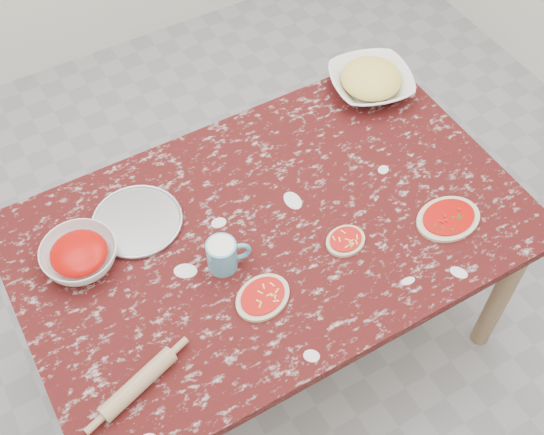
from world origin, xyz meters
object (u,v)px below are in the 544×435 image
(rolling_pin, at_px, (138,384))
(pizza_tray, at_px, (137,222))
(sauce_bowl, at_px, (80,256))
(worktable, at_px, (272,242))
(cheese_bowl, at_px, (370,83))
(flour_mug, at_px, (223,255))

(rolling_pin, bearing_deg, pizza_tray, 67.27)
(pizza_tray, height_order, sauce_bowl, sauce_bowl)
(worktable, height_order, cheese_bowl, cheese_bowl)
(flour_mug, relative_size, rolling_pin, 0.56)
(sauce_bowl, height_order, rolling_pin, sauce_bowl)
(cheese_bowl, bearing_deg, rolling_pin, -151.63)
(pizza_tray, height_order, rolling_pin, rolling_pin)
(worktable, bearing_deg, pizza_tray, 147.88)
(flour_mug, xyz_separation_m, rolling_pin, (-0.38, -0.24, -0.03))
(worktable, height_order, sauce_bowl, sauce_bowl)
(sauce_bowl, bearing_deg, worktable, -16.90)
(pizza_tray, distance_m, sauce_bowl, 0.21)
(pizza_tray, bearing_deg, sauce_bowl, -165.00)
(sauce_bowl, relative_size, cheese_bowl, 0.78)
(cheese_bowl, distance_m, rolling_pin, 1.37)
(sauce_bowl, distance_m, cheese_bowl, 1.21)
(pizza_tray, xyz_separation_m, cheese_bowl, (0.99, 0.14, 0.03))
(worktable, distance_m, pizza_tray, 0.44)
(rolling_pin, bearing_deg, cheese_bowl, 28.37)
(cheese_bowl, xyz_separation_m, flour_mug, (-0.82, -0.41, 0.02))
(sauce_bowl, relative_size, rolling_pin, 0.95)
(worktable, xyz_separation_m, flour_mug, (-0.20, -0.05, 0.14))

